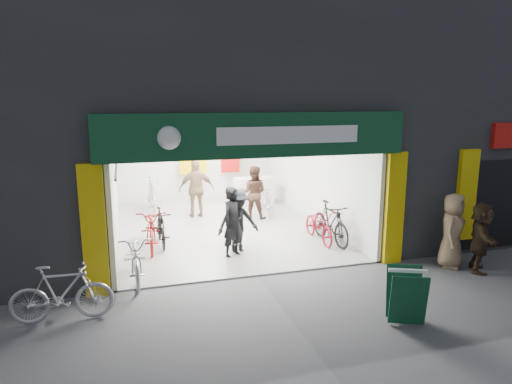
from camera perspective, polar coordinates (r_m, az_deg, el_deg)
name	(u,v)px	position (r m, az deg, el deg)	size (l,w,h in m)	color
ground	(258,277)	(10.00, 0.20, -10.53)	(60.00, 60.00, 0.00)	#56565B
building	(240,80)	(14.32, -2.06, 13.81)	(17.00, 10.27, 8.00)	#232326
bike_left_front	(136,256)	(10.02, -14.79, -7.71)	(0.69, 1.98, 1.04)	#A3A3A7
bike_left_midfront	(161,227)	(12.11, -11.80, -4.36)	(0.46, 1.62, 0.97)	black
bike_left_midback	(152,228)	(11.92, -12.90, -4.40)	(0.72, 2.05, 1.08)	maroon
bike_left_back	(152,195)	(15.58, -12.93, -0.41)	(0.56, 2.00, 1.20)	#B1B0B5
bike_right_front	(331,223)	(12.16, 9.30, -3.85)	(0.52, 1.85, 1.11)	black
bike_right_mid	(319,225)	(12.28, 7.88, -4.14)	(0.61, 1.74, 0.91)	maroon
bike_right_back	(265,199)	(15.09, 1.15, -0.92)	(0.46, 1.63, 0.98)	silver
parked_bike	(62,293)	(8.62, -23.13, -11.55)	(0.48, 1.72, 1.03)	#ACADB1
customer_a	(233,222)	(10.93, -2.86, -3.80)	(0.63, 0.41, 1.73)	black
customer_b	(254,193)	(14.35, -0.31, -0.09)	(0.83, 0.65, 1.71)	#3D251C
customer_c	(238,221)	(11.21, -2.28, -3.70)	(1.04, 0.60, 1.62)	black
customer_d	(197,189)	(14.58, -7.45, 0.38)	(1.11, 0.46, 1.90)	#88684F
pedestrian_near	(452,231)	(11.21, 23.31, -4.45)	(0.83, 0.54, 1.70)	#907353
pedestrian_far	(481,237)	(11.19, 26.26, -5.08)	(1.46, 0.46, 1.57)	#342518
sandwich_board	(406,294)	(8.31, 18.27, -12.07)	(0.80, 0.81, 0.93)	#0E3B24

